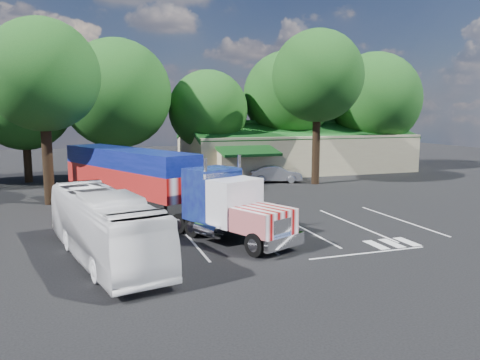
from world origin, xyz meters
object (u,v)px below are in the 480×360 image
object	(u,v)px
semi_truck	(150,178)
tour_bus	(104,225)
bicycle	(225,191)
silver_sedan	(276,174)
woman	(277,217)

from	to	relation	value
semi_truck	tour_bus	xyz separation A→B (m)	(-3.05, -7.73, -0.89)
bicycle	silver_sedan	xyz separation A→B (m)	(6.69, 6.16, 0.28)
woman	silver_sedan	size ratio (longest dim) A/B	0.33
woman	tour_bus	distance (m)	9.27
semi_truck	silver_sedan	distance (m)	16.84
woman	bicycle	world-z (taller)	woman
semi_truck	woman	xyz separation A→B (m)	(5.97, -5.73, -1.61)
semi_truck	silver_sedan	bearing A→B (deg)	15.18
woman	bicycle	size ratio (longest dim) A/B	0.81
semi_truck	woman	size ratio (longest dim) A/B	12.51
bicycle	silver_sedan	bearing A→B (deg)	32.74
bicycle	silver_sedan	distance (m)	9.10
bicycle	silver_sedan	world-z (taller)	silver_sedan
tour_bus	woman	bearing A→B (deg)	-0.44
woman	tour_bus	bearing A→B (deg)	83.98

